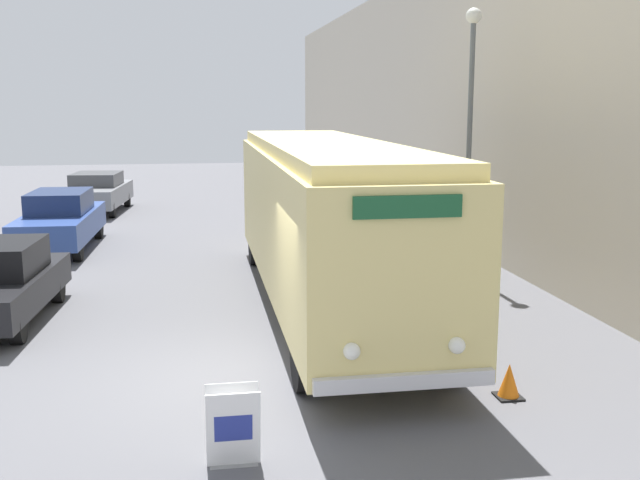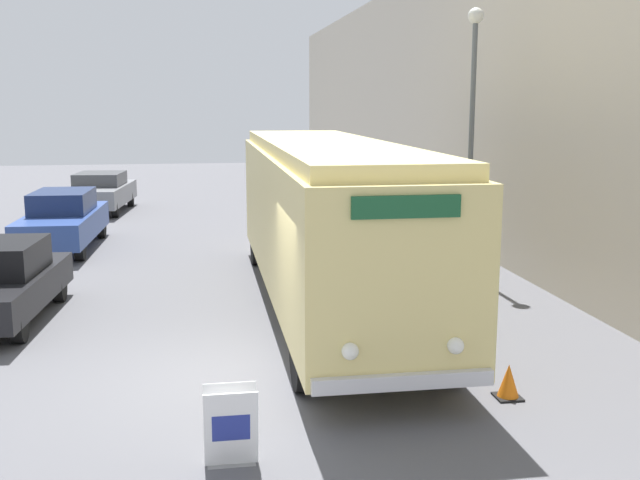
{
  "view_description": "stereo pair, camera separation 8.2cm",
  "coord_description": "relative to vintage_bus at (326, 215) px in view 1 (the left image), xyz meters",
  "views": [
    {
      "loc": [
        -0.55,
        -10.73,
        4.1
      ],
      "look_at": [
        1.38,
        0.81,
        1.92
      ],
      "focal_mm": 42.0,
      "sensor_mm": 36.0,
      "label": 1
    },
    {
      "loc": [
        -0.47,
        -10.74,
        4.1
      ],
      "look_at": [
        1.38,
        0.81,
        1.92
      ],
      "focal_mm": 42.0,
      "sensor_mm": 36.0,
      "label": 2
    }
  ],
  "objects": [
    {
      "name": "parked_car_far",
      "position": [
        -6.17,
        14.41,
        -1.12
      ],
      "size": [
        2.36,
        4.44,
        1.47
      ],
      "rotation": [
        0.0,
        0.0,
        -0.1
      ],
      "color": "black",
      "rests_on": "ground_plane"
    },
    {
      "name": "streetlamp",
      "position": [
        3.83,
        2.43,
        2.15
      ],
      "size": [
        0.36,
        0.36,
        6.18
      ],
      "color": "#595E60",
      "rests_on": "ground_plane"
    },
    {
      "name": "traffic_cone",
      "position": [
        1.72,
        -5.02,
        -1.64
      ],
      "size": [
        0.36,
        0.36,
        0.5
      ],
      "color": "black",
      "rests_on": "ground_plane"
    },
    {
      "name": "ground_plane",
      "position": [
        -1.98,
        -3.64,
        -1.88
      ],
      "size": [
        80.0,
        80.0,
        0.0
      ],
      "primitive_type": "plane",
      "color": "#56565B"
    },
    {
      "name": "parked_car_mid",
      "position": [
        -6.28,
        7.17,
        -1.05
      ],
      "size": [
        1.95,
        4.81,
        1.63
      ],
      "rotation": [
        0.0,
        0.0,
        -0.04
      ],
      "color": "black",
      "rests_on": "ground_plane"
    },
    {
      "name": "vintage_bus",
      "position": [
        0.0,
        0.0,
        0.0
      ],
      "size": [
        2.48,
        11.48,
        3.33
      ],
      "color": "black",
      "rests_on": "ground_plane"
    },
    {
      "name": "building_wall_right",
      "position": [
        5.12,
        6.36,
        2.28
      ],
      "size": [
        0.3,
        60.0,
        8.31
      ],
      "color": "beige",
      "rests_on": "ground_plane"
    },
    {
      "name": "sign_board",
      "position": [
        -2.19,
        -6.36,
        -1.43
      ],
      "size": [
        0.61,
        0.35,
        0.93
      ],
      "color": "gray",
      "rests_on": "ground_plane"
    }
  ]
}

